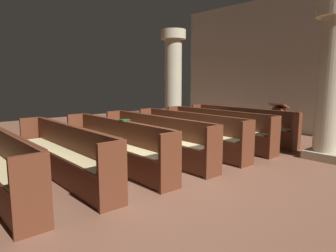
{
  "coord_description": "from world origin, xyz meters",
  "views": [
    {
      "loc": [
        4.42,
        -3.58,
        1.76
      ],
      "look_at": [
        -0.5,
        0.73,
        0.75
      ],
      "focal_mm": 32.28,
      "sensor_mm": 36.0,
      "label": 1
    }
  ],
  "objects_px": {
    "pew_row_0": "(240,123)",
    "pillar_aisle_side": "(331,80)",
    "hymn_book": "(125,120)",
    "pew_row_4": "(115,143)",
    "lectern": "(278,125)",
    "pew_row_1": "(216,127)",
    "pew_row_5": "(64,151)",
    "pew_row_2": "(189,131)",
    "pillar_far_side": "(173,80)",
    "pew_row_3": "(156,137)"
  },
  "relations": [
    {
      "from": "pew_row_0",
      "to": "pillar_aisle_side",
      "type": "xyz_separation_m",
      "value": [
        2.49,
        -0.24,
        1.25
      ]
    },
    {
      "from": "pillar_aisle_side",
      "to": "hymn_book",
      "type": "bearing_deg",
      "value": -122.75
    },
    {
      "from": "pew_row_4",
      "to": "lectern",
      "type": "xyz_separation_m",
      "value": [
        0.67,
        5.12,
        -0.05
      ]
    },
    {
      "from": "pew_row_1",
      "to": "pillar_aisle_side",
      "type": "height_order",
      "value": "pillar_aisle_side"
    },
    {
      "from": "pew_row_4",
      "to": "pillar_aisle_side",
      "type": "bearing_deg",
      "value": 57.69
    },
    {
      "from": "pew_row_4",
      "to": "pew_row_5",
      "type": "relative_size",
      "value": 1.0
    },
    {
      "from": "pew_row_2",
      "to": "pew_row_5",
      "type": "xyz_separation_m",
      "value": [
        0.0,
        -3.13,
        0.0
      ]
    },
    {
      "from": "pew_row_0",
      "to": "pew_row_1",
      "type": "bearing_deg",
      "value": -90.0
    },
    {
      "from": "pew_row_2",
      "to": "pew_row_4",
      "type": "distance_m",
      "value": 2.09
    },
    {
      "from": "lectern",
      "to": "hymn_book",
      "type": "height_order",
      "value": "lectern"
    },
    {
      "from": "lectern",
      "to": "pillar_aisle_side",
      "type": "bearing_deg",
      "value": -32.99
    },
    {
      "from": "pew_row_4",
      "to": "lectern",
      "type": "relative_size",
      "value": 3.17
    },
    {
      "from": "pew_row_1",
      "to": "lectern",
      "type": "relative_size",
      "value": 3.17
    },
    {
      "from": "pew_row_0",
      "to": "pew_row_4",
      "type": "xyz_separation_m",
      "value": [
        0.0,
        -4.17,
        0.0
      ]
    },
    {
      "from": "pew_row_1",
      "to": "pew_row_2",
      "type": "distance_m",
      "value": 1.04
    },
    {
      "from": "pillar_far_side",
      "to": "pew_row_1",
      "type": "bearing_deg",
      "value": -14.81
    },
    {
      "from": "pew_row_0",
      "to": "pew_row_3",
      "type": "distance_m",
      "value": 3.13
    },
    {
      "from": "pew_row_4",
      "to": "lectern",
      "type": "height_order",
      "value": "lectern"
    },
    {
      "from": "lectern",
      "to": "pew_row_4",
      "type": "bearing_deg",
      "value": -97.41
    },
    {
      "from": "pew_row_5",
      "to": "pew_row_3",
      "type": "bearing_deg",
      "value": 90.0
    },
    {
      "from": "pew_row_5",
      "to": "pew_row_2",
      "type": "bearing_deg",
      "value": 90.0
    },
    {
      "from": "pew_row_0",
      "to": "lectern",
      "type": "height_order",
      "value": "lectern"
    },
    {
      "from": "pew_row_2",
      "to": "pew_row_4",
      "type": "height_order",
      "value": "same"
    },
    {
      "from": "pew_row_4",
      "to": "pew_row_3",
      "type": "bearing_deg",
      "value": 90.0
    },
    {
      "from": "pillar_far_side",
      "to": "hymn_book",
      "type": "bearing_deg",
      "value": -54.89
    },
    {
      "from": "pillar_aisle_side",
      "to": "pew_row_0",
      "type": "bearing_deg",
      "value": 174.54
    },
    {
      "from": "pew_row_0",
      "to": "pew_row_3",
      "type": "xyz_separation_m",
      "value": [
        0.0,
        -3.13,
        0.0
      ]
    },
    {
      "from": "pew_row_0",
      "to": "pew_row_1",
      "type": "distance_m",
      "value": 1.04
    },
    {
      "from": "pew_row_1",
      "to": "pew_row_4",
      "type": "distance_m",
      "value": 3.13
    },
    {
      "from": "pew_row_1",
      "to": "pew_row_2",
      "type": "relative_size",
      "value": 1.0
    },
    {
      "from": "pew_row_4",
      "to": "pew_row_1",
      "type": "bearing_deg",
      "value": 90.0
    },
    {
      "from": "pew_row_5",
      "to": "lectern",
      "type": "height_order",
      "value": "lectern"
    },
    {
      "from": "pew_row_4",
      "to": "hymn_book",
      "type": "height_order",
      "value": "hymn_book"
    },
    {
      "from": "pillar_far_side",
      "to": "pew_row_0",
      "type": "bearing_deg",
      "value": 9.29
    },
    {
      "from": "pew_row_0",
      "to": "hymn_book",
      "type": "xyz_separation_m",
      "value": [
        0.08,
        -3.98,
        0.45
      ]
    },
    {
      "from": "pew_row_4",
      "to": "pillar_aisle_side",
      "type": "distance_m",
      "value": 4.82
    },
    {
      "from": "hymn_book",
      "to": "pillar_far_side",
      "type": "bearing_deg",
      "value": 125.11
    },
    {
      "from": "pew_row_3",
      "to": "pillar_aisle_side",
      "type": "distance_m",
      "value": 4.01
    },
    {
      "from": "pew_row_0",
      "to": "pew_row_4",
      "type": "relative_size",
      "value": 1.0
    },
    {
      "from": "pew_row_2",
      "to": "hymn_book",
      "type": "bearing_deg",
      "value": -87.56
    },
    {
      "from": "pew_row_1",
      "to": "pillar_far_side",
      "type": "xyz_separation_m",
      "value": [
        -2.44,
        0.64,
        1.25
      ]
    },
    {
      "from": "pillar_far_side",
      "to": "lectern",
      "type": "relative_size",
      "value": 3.11
    },
    {
      "from": "pew_row_0",
      "to": "pillar_far_side",
      "type": "height_order",
      "value": "pillar_far_side"
    },
    {
      "from": "pew_row_4",
      "to": "lectern",
      "type": "distance_m",
      "value": 5.16
    },
    {
      "from": "pew_row_0",
      "to": "pew_row_1",
      "type": "height_order",
      "value": "same"
    },
    {
      "from": "pillar_far_side",
      "to": "lectern",
      "type": "xyz_separation_m",
      "value": [
        3.1,
        1.34,
        -1.3
      ]
    },
    {
      "from": "hymn_book",
      "to": "pew_row_2",
      "type": "bearing_deg",
      "value": 92.44
    },
    {
      "from": "pew_row_5",
      "to": "hymn_book",
      "type": "height_order",
      "value": "hymn_book"
    },
    {
      "from": "pillar_far_side",
      "to": "hymn_book",
      "type": "relative_size",
      "value": 18.67
    },
    {
      "from": "pew_row_0",
      "to": "pew_row_2",
      "type": "relative_size",
      "value": 1.0
    }
  ]
}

